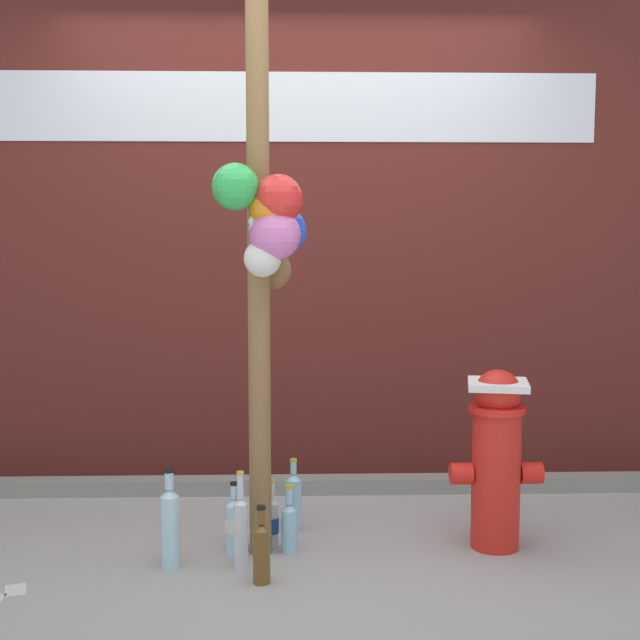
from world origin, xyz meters
name	(u,v)px	position (x,y,z in m)	size (l,w,h in m)	color
ground_plane	(300,573)	(0.00, 0.00, 0.00)	(14.00, 14.00, 0.00)	#9E9B93
building_wall	(298,153)	(0.00, 1.42, 1.78)	(10.00, 0.21, 3.56)	#561E19
curb_strip	(299,485)	(0.00, 1.04, 0.04)	(8.00, 0.12, 0.08)	gray
memorial_post	(264,175)	(-0.14, 0.18, 1.57)	(0.49, 0.45, 2.83)	olive
fire_hydrant	(496,455)	(0.84, 0.26, 0.41)	(0.39, 0.29, 0.77)	red
bottle_0	(241,530)	(-0.24, 0.06, 0.16)	(0.06, 0.06, 0.40)	silver
bottle_1	(289,525)	(-0.05, 0.22, 0.12)	(0.07, 0.07, 0.29)	#93CCE0
bottle_2	(272,521)	(-0.12, 0.29, 0.11)	(0.06, 0.06, 0.29)	silver
bottle_3	(234,524)	(-0.28, 0.22, 0.12)	(0.07, 0.07, 0.31)	#B2DBEA
bottle_4	(170,525)	(-0.52, 0.08, 0.17)	(0.08, 0.08, 0.40)	#B2DBEA
bottle_5	(294,500)	(-0.03, 0.49, 0.14)	(0.07, 0.07, 0.33)	#93CCE0
bottle_6	(261,551)	(-0.15, -0.09, 0.13)	(0.07, 0.07, 0.31)	brown
litter_0	(15,590)	(-1.08, -0.13, 0.00)	(0.08, 0.11, 0.01)	silver
litter_3	(260,547)	(-0.17, 0.28, 0.00)	(0.10, 0.09, 0.01)	#8C99B2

